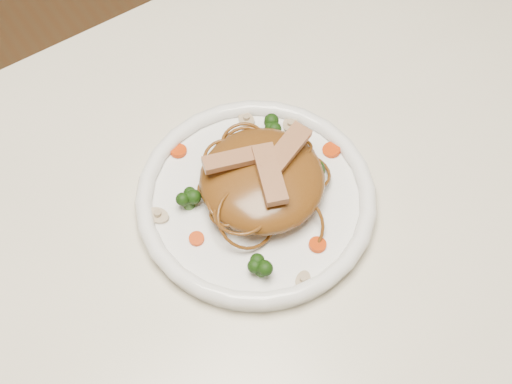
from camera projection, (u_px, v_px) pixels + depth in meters
table at (211, 303)px, 0.91m from camera, size 1.20×0.80×0.75m
plate at (256, 202)px, 0.86m from camera, size 0.33×0.33×0.02m
noodle_mound at (262, 180)px, 0.84m from camera, size 0.15×0.15×0.05m
chicken_a at (286, 150)px, 0.82m from camera, size 0.08×0.05×0.01m
chicken_b at (230, 160)px, 0.81m from camera, size 0.06×0.04×0.01m
chicken_c at (270, 174)px, 0.80m from camera, size 0.05×0.08×0.01m
broccoli_0 at (270, 128)px, 0.89m from camera, size 0.03×0.03×0.03m
broccoli_1 at (188, 198)px, 0.84m from camera, size 0.03×0.03×0.03m
broccoli_2 at (261, 266)px, 0.79m from camera, size 0.03×0.03×0.03m
broccoli_3 at (316, 169)px, 0.86m from camera, size 0.03×0.03×0.03m
carrot_0 at (258, 137)px, 0.90m from camera, size 0.02×0.02×0.00m
carrot_1 at (197, 239)px, 0.82m from camera, size 0.02×0.02×0.00m
carrot_2 at (331, 150)px, 0.89m from camera, size 0.02×0.02×0.00m
carrot_3 at (178, 151)px, 0.89m from camera, size 0.02×0.02×0.00m
carrot_4 at (318, 245)px, 0.82m from camera, size 0.02×0.02×0.00m
mushroom_0 at (303, 281)px, 0.80m from camera, size 0.03×0.03×0.01m
mushroom_1 at (291, 126)px, 0.91m from camera, size 0.04×0.04×0.01m
mushroom_2 at (158, 216)px, 0.84m from camera, size 0.04×0.04×0.01m
mushroom_3 at (247, 120)px, 0.91m from camera, size 0.03×0.03×0.01m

